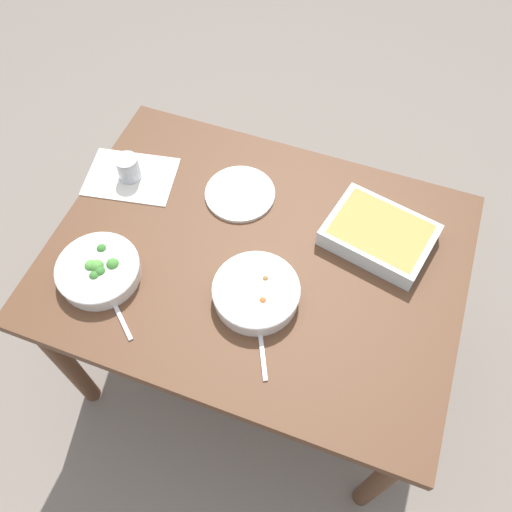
% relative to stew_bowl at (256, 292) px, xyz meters
% --- Properties ---
extents(ground_plane, '(6.00, 6.00, 0.00)m').
position_rel_stew_bowl_xyz_m(ground_plane, '(-0.05, 0.13, -0.77)').
color(ground_plane, slate).
extents(dining_table, '(1.20, 0.90, 0.74)m').
position_rel_stew_bowl_xyz_m(dining_table, '(-0.05, 0.13, -0.12)').
color(dining_table, brown).
rests_on(dining_table, ground_plane).
extents(placemat, '(0.31, 0.25, 0.00)m').
position_rel_stew_bowl_xyz_m(placemat, '(-0.53, 0.27, -0.03)').
color(placemat, silver).
rests_on(placemat, dining_table).
extents(stew_bowl, '(0.24, 0.24, 0.06)m').
position_rel_stew_bowl_xyz_m(stew_bowl, '(0.00, 0.00, 0.00)').
color(stew_bowl, silver).
rests_on(stew_bowl, dining_table).
extents(broccoli_bowl, '(0.24, 0.24, 0.07)m').
position_rel_stew_bowl_xyz_m(broccoli_bowl, '(-0.44, -0.09, -0.00)').
color(broccoli_bowl, silver).
rests_on(broccoli_bowl, dining_table).
extents(baking_dish, '(0.34, 0.28, 0.06)m').
position_rel_stew_bowl_xyz_m(baking_dish, '(0.27, 0.30, 0.00)').
color(baking_dish, silver).
rests_on(baking_dish, dining_table).
extents(drink_cup, '(0.07, 0.07, 0.08)m').
position_rel_stew_bowl_xyz_m(drink_cup, '(-0.53, 0.27, 0.01)').
color(drink_cup, '#B2BCC6').
rests_on(drink_cup, dining_table).
extents(side_plate, '(0.22, 0.22, 0.01)m').
position_rel_stew_bowl_xyz_m(side_plate, '(-0.17, 0.32, -0.03)').
color(side_plate, silver).
rests_on(side_plate, dining_table).
extents(spoon_by_stew, '(0.09, 0.17, 0.01)m').
position_rel_stew_bowl_xyz_m(spoon_by_stew, '(0.06, -0.11, -0.03)').
color(spoon_by_stew, silver).
rests_on(spoon_by_stew, dining_table).
extents(spoon_by_broccoli, '(0.15, 0.13, 0.01)m').
position_rel_stew_bowl_xyz_m(spoon_by_broccoli, '(-0.35, -0.16, -0.03)').
color(spoon_by_broccoli, silver).
rests_on(spoon_by_broccoli, dining_table).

